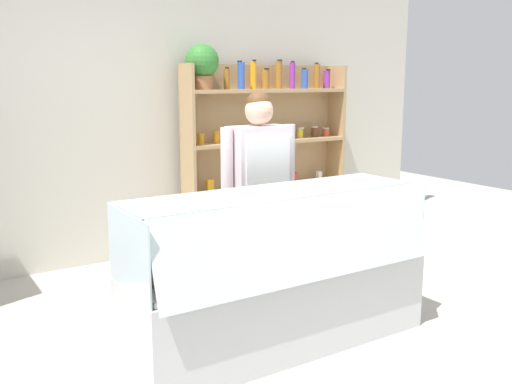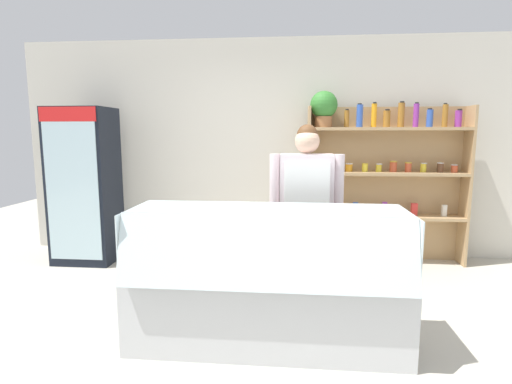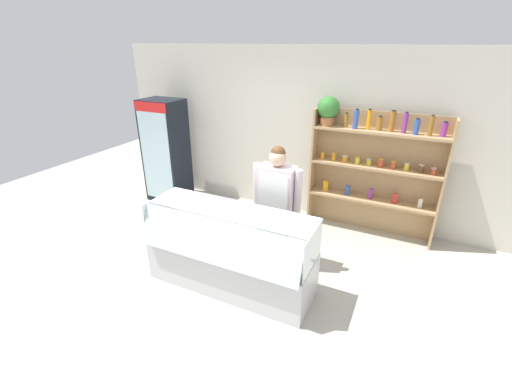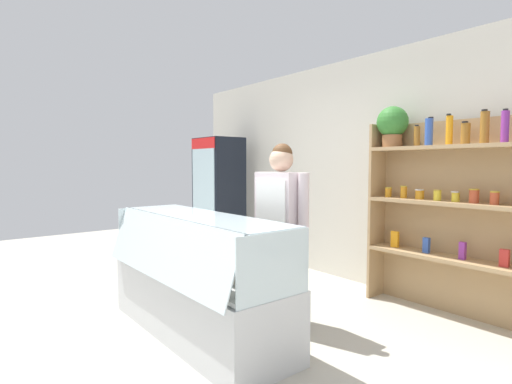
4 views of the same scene
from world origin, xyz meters
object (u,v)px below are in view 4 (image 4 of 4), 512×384
Objects in this scene: shelving_unit at (453,193)px; deli_display_case at (197,297)px; drinks_fridge at (218,198)px; shop_clerk at (281,219)px.

deli_display_case is at bearing -119.03° from shelving_unit.
shelving_unit is 1.02× the size of deli_display_case.
drinks_fridge is at bearing -174.28° from shelving_unit.
shop_clerk is at bearing -21.90° from drinks_fridge.
deli_display_case is (-1.14, -2.06, -0.86)m from shelving_unit.
deli_display_case is 1.23× the size of shop_clerk.
shelving_unit is at bearing 5.72° from drinks_fridge.
shelving_unit is (3.44, 0.34, 0.25)m from drinks_fridge.
shop_clerk is at bearing -121.42° from shelving_unit.
drinks_fridge reaches higher than shop_clerk.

